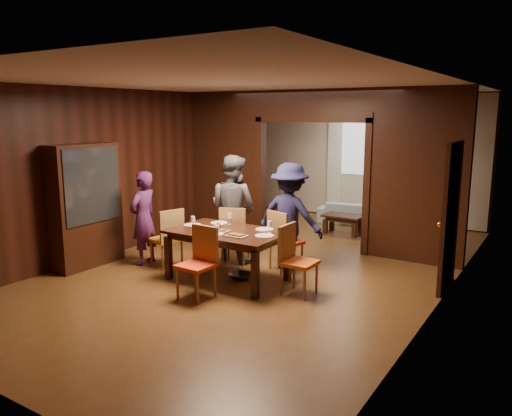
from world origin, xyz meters
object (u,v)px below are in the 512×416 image
Objects in this scene: chair_left at (166,237)px; hutch at (85,206)px; person_grey at (233,208)px; sofa at (357,213)px; coffee_table at (343,224)px; chair_near at (196,263)px; chair_right at (299,260)px; person_navy at (290,216)px; chair_far_r at (286,240)px; person_purple at (143,218)px; dining_table at (228,255)px; chair_far_l at (236,234)px.

hutch reaches higher than chair_left.
person_grey reaches higher than sofa.
coffee_table is 0.82× the size of chair_near.
person_grey is 1.99m from chair_right.
person_navy is at bearing -86.46° from coffee_table.
person_navy reaches higher than chair_far_r.
coffee_table is (-0.16, 2.62, -0.65)m from person_navy.
sofa is (1.87, 4.78, -0.53)m from person_purple.
dining_table is at bearing 123.29° from person_grey.
chair_right is 1.00× the size of chair_near.
person_grey is 1.85× the size of chair_left.
chair_far_l is 0.90m from chair_far_r.
person_navy is 3.75m from sofa.
person_grey is 1.85× the size of chair_right.
chair_left is at bearing 28.19° from person_navy.
dining_table is at bearing 79.45° from sofa.
chair_left is 1.40m from hutch.
person_grey is (1.10, 1.00, 0.12)m from person_purple.
person_purple reaches higher than sofa.
person_navy is 1.00× the size of dining_table.
chair_near is at bearing 60.77° from person_purple.
person_purple is at bearing 44.96° from person_grey.
person_purple is 1.69m from dining_table.
chair_left is at bearing 96.46° from person_purple.
coffee_table is 4.50m from chair_near.
sofa is 2.11× the size of coffee_table.
sofa is 0.84× the size of hutch.
coffee_table is at bearing 146.70° from person_purple.
dining_table is (1.64, 0.07, -0.39)m from person_purple.
person_purple is at bearing -61.81° from chair_left.
person_navy reaches higher than person_purple.
person_navy reaches higher than sofa.
hutch reaches higher than person_grey.
person_grey is 1.85× the size of chair_near.
chair_right is (2.84, 0.10, -0.29)m from person_purple.
hutch is at bearing 56.34° from sofa.
hutch reaches higher than person_navy.
chair_far_l is at bearing 108.20° from chair_near.
sofa is at bearing 153.38° from person_purple.
chair_far_r is (0.89, 0.13, 0.00)m from chair_far_l.
person_grey reaches higher than dining_table.
chair_far_r is (1.04, -0.01, -0.41)m from person_grey.
person_purple reaches higher than chair_far_r.
person_grey is 0.90× the size of hutch.
dining_table is 2.53m from hutch.
sofa is 3.98m from chair_far_l.
person_grey is 1.85× the size of chair_far_l.
hutch reaches higher than chair_near.
hutch is at bearing 45.66° from chair_far_r.
sofa is at bearing 87.29° from dining_table.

